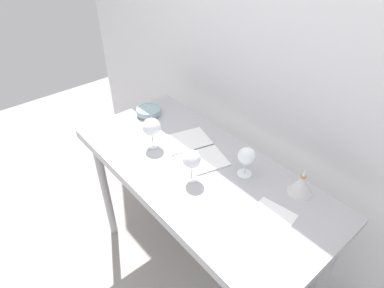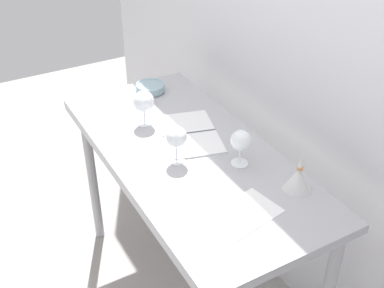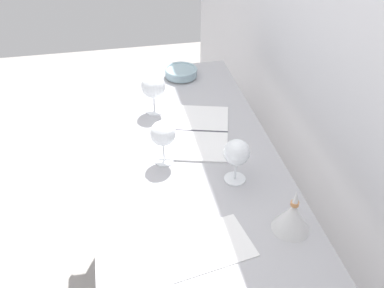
# 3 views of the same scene
# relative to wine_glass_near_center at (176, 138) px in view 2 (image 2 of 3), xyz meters

# --- Properties ---
(back_wall) EXTENTS (3.80, 0.04, 2.60)m
(back_wall) POSITION_rel_wine_glass_near_center_xyz_m (-0.04, 0.57, 0.29)
(back_wall) COLOR silver
(back_wall) RESTS_ON ground_plane
(steel_counter) EXTENTS (1.40, 0.65, 0.90)m
(steel_counter) POSITION_rel_wine_glass_near_center_xyz_m (-0.04, 0.08, -0.22)
(steel_counter) COLOR #A3A3A8
(steel_counter) RESTS_ON ground_plane
(wine_glass_near_center) EXTENTS (0.09, 0.09, 0.16)m
(wine_glass_near_center) POSITION_rel_wine_glass_near_center_xyz_m (0.00, 0.00, 0.00)
(wine_glass_near_center) COLOR white
(wine_glass_near_center) RESTS_ON steel_counter
(wine_glass_near_left) EXTENTS (0.10, 0.10, 0.17)m
(wine_glass_near_left) POSITION_rel_wine_glass_near_center_xyz_m (-0.33, 0.01, -0.00)
(wine_glass_near_left) COLOR white
(wine_glass_near_left) RESTS_ON steel_counter
(wine_glass_far_right) EXTENTS (0.09, 0.09, 0.15)m
(wine_glass_far_right) POSITION_rel_wine_glass_near_center_xyz_m (0.14, 0.21, -0.01)
(wine_glass_far_right) COLOR white
(wine_glass_far_right) RESTS_ON steel_counter
(open_notebook) EXTENTS (0.42, 0.33, 0.01)m
(open_notebook) POSITION_rel_wine_glass_near_center_xyz_m (-0.15, 0.15, -0.11)
(open_notebook) COLOR white
(open_notebook) RESTS_ON steel_counter
(tasting_sheet_upper) EXTENTS (0.21, 0.28, 0.00)m
(tasting_sheet_upper) POSITION_rel_wine_glass_near_center_xyz_m (0.40, 0.06, -0.11)
(tasting_sheet_upper) COLOR white
(tasting_sheet_upper) RESTS_ON steel_counter
(tasting_bowl) EXTENTS (0.15, 0.15, 0.04)m
(tasting_bowl) POSITION_rel_wine_glass_near_center_xyz_m (-0.61, 0.17, -0.09)
(tasting_bowl) COLOR beige
(tasting_bowl) RESTS_ON steel_counter
(decanter_funnel) EXTENTS (0.11, 0.11, 0.14)m
(decanter_funnel) POSITION_rel_wine_glass_near_center_xyz_m (0.38, 0.31, -0.07)
(decanter_funnel) COLOR silver
(decanter_funnel) RESTS_ON steel_counter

